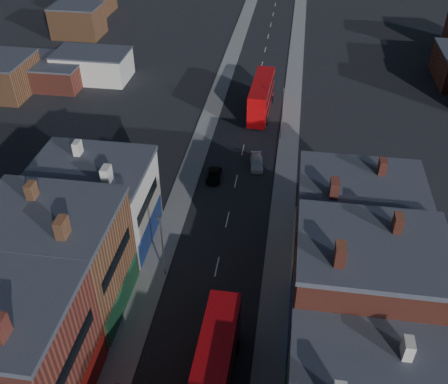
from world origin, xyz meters
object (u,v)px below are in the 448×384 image
(car_2, at_px, (214,175))
(car_3, at_px, (257,163))
(bus_2, at_px, (261,96))
(bus_1, at_px, (214,368))

(car_2, relative_size, car_3, 0.93)
(bus_2, xyz_separation_m, car_2, (-4.51, -19.72, -2.39))
(bus_1, relative_size, bus_2, 0.96)
(bus_1, distance_m, car_3, 34.16)
(bus_1, xyz_separation_m, car_3, (0.29, 34.08, -2.23))
(car_3, bearing_deg, bus_1, -97.68)
(bus_1, distance_m, car_2, 30.80)
(car_3, bearing_deg, car_2, -151.96)
(car_2, bearing_deg, bus_2, 74.38)
(car_3, bearing_deg, bus_2, 85.91)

